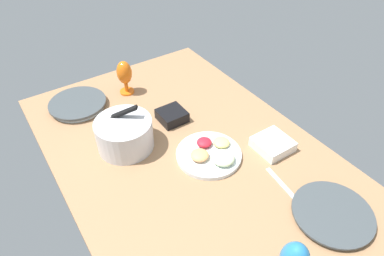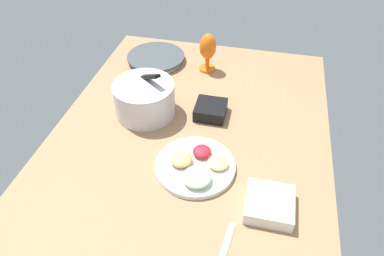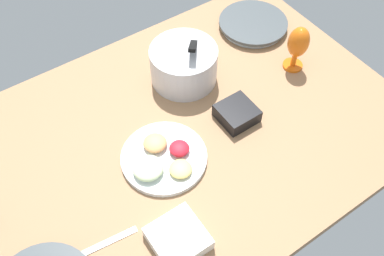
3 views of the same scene
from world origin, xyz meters
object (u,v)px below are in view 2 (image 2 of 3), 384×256
(mixing_bowl, at_px, (144,98))
(square_bowl_white, at_px, (269,204))
(dinner_plate_right, at_px, (156,58))
(fruit_platter, at_px, (196,166))
(hurricane_glass_orange, at_px, (208,49))
(square_bowl_black, at_px, (211,109))

(mixing_bowl, relative_size, square_bowl_white, 1.66)
(dinner_plate_right, height_order, mixing_bowl, mixing_bowl)
(fruit_platter, xyz_separation_m, square_bowl_white, (-0.11, -0.25, 0.01))
(dinner_plate_right, xyz_separation_m, square_bowl_white, (-0.75, -0.59, 0.01))
(dinner_plate_right, height_order, hurricane_glass_orange, hurricane_glass_orange)
(fruit_platter, bearing_deg, square_bowl_white, -112.95)
(hurricane_glass_orange, height_order, square_bowl_white, hurricane_glass_orange)
(mixing_bowl, height_order, square_bowl_black, mixing_bowl)
(dinner_plate_right, distance_m, square_bowl_black, 0.48)
(square_bowl_black, distance_m, square_bowl_white, 0.48)
(square_bowl_white, bearing_deg, square_bowl_black, 32.38)
(fruit_platter, distance_m, square_bowl_black, 0.30)
(fruit_platter, bearing_deg, hurricane_glass_orange, 7.57)
(mixing_bowl, xyz_separation_m, square_bowl_white, (-0.36, -0.52, -0.05))
(mixing_bowl, relative_size, fruit_platter, 0.87)
(hurricane_glass_orange, relative_size, square_bowl_black, 1.50)
(fruit_platter, distance_m, square_bowl_white, 0.27)
(hurricane_glass_orange, bearing_deg, dinner_plate_right, 86.18)
(dinner_plate_right, bearing_deg, hurricane_glass_orange, -93.82)
(square_bowl_black, bearing_deg, mixing_bowl, 99.35)
(dinner_plate_right, height_order, fruit_platter, fruit_platter)
(dinner_plate_right, height_order, square_bowl_white, square_bowl_white)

